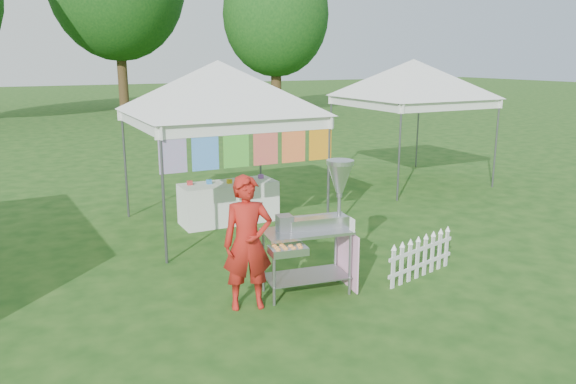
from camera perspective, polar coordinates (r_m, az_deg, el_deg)
ground at (r=7.50m, az=2.80°, el=-10.52°), size 120.00×120.00×0.00m
canopy_main at (r=10.03m, az=-7.16°, el=13.08°), size 4.24×4.24×3.45m
canopy_right at (r=14.10m, az=12.67°, el=13.00°), size 4.24×4.24×3.45m
tree_right at (r=31.06m, az=-1.24°, el=17.52°), size 5.60×5.60×8.42m
donut_cart at (r=7.30m, az=3.31°, el=-2.55°), size 1.35×0.84×1.76m
vendor at (r=6.90m, az=-4.11°, el=-5.19°), size 0.70×0.54×1.68m
picket_fence at (r=8.22m, az=13.38°, el=-6.51°), size 1.40×0.38×0.56m
display_table at (r=10.64m, az=-6.05°, el=-1.05°), size 1.80×0.70×0.76m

